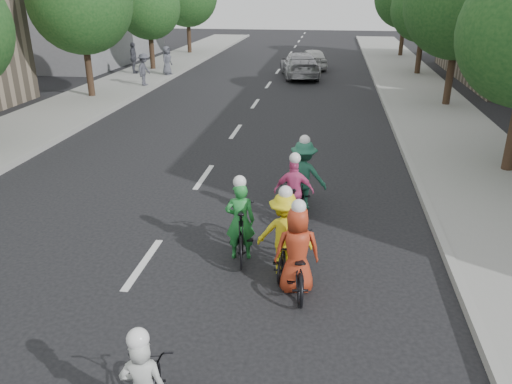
% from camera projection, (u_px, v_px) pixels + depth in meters
% --- Properties ---
extents(ground, '(120.00, 120.00, 0.00)m').
position_uv_depth(ground, '(143.00, 264.00, 9.97)').
color(ground, black).
rests_on(ground, ground).
extents(sidewalk_left, '(4.00, 80.00, 0.15)m').
position_uv_depth(sidewalk_left, '(42.00, 122.00, 20.18)').
color(sidewalk_left, gray).
rests_on(sidewalk_left, ground).
extents(curb_left, '(0.18, 80.00, 0.18)m').
position_uv_depth(curb_left, '(87.00, 123.00, 19.91)').
color(curb_left, '#999993').
rests_on(curb_left, ground).
extents(sidewalk_right, '(4.00, 80.00, 0.15)m').
position_uv_depth(sidewalk_right, '(453.00, 138.00, 17.99)').
color(sidewalk_right, gray).
rests_on(sidewalk_right, ground).
extents(curb_right, '(0.18, 80.00, 0.18)m').
position_uv_depth(curb_right, '(398.00, 136.00, 18.25)').
color(curb_right, '#999993').
rests_on(curb_right, ground).
extents(bldg_sw, '(10.00, 14.00, 8.00)m').
position_uv_depth(bldg_sw, '(65.00, 4.00, 36.25)').
color(bldg_sw, slate).
rests_on(bldg_sw, ground).
extents(tree_l_3, '(4.80, 4.80, 6.93)m').
position_uv_depth(tree_l_3, '(80.00, 1.00, 23.10)').
color(tree_l_3, black).
rests_on(tree_l_3, ground).
extents(tree_l_4, '(4.00, 4.00, 5.97)m').
position_uv_depth(tree_l_4, '(148.00, 7.00, 31.54)').
color(tree_l_4, black).
rests_on(tree_l_4, ground).
extents(tree_r_1, '(4.80, 4.80, 6.93)m').
position_uv_depth(tree_r_1, '(460.00, 3.00, 21.32)').
color(tree_r_1, black).
rests_on(tree_r_1, ground).
extents(tree_r_2, '(4.00, 4.00, 5.97)m').
position_uv_depth(tree_r_2, '(425.00, 8.00, 29.76)').
color(tree_r_2, black).
rests_on(tree_r_2, ground).
extents(cyclist_0, '(1.09, 1.64, 1.79)m').
position_uv_depth(cyclist_0, '(285.00, 240.00, 9.50)').
color(cyclist_0, black).
rests_on(cyclist_0, ground).
extents(cyclist_1, '(0.93, 1.53, 1.71)m').
position_uv_depth(cyclist_1, '(294.00, 197.00, 11.56)').
color(cyclist_1, black).
rests_on(cyclist_1, ground).
extents(cyclist_3, '(0.90, 1.89, 1.79)m').
position_uv_depth(cyclist_3, '(297.00, 258.00, 8.94)').
color(cyclist_3, black).
rests_on(cyclist_3, ground).
extents(cyclist_4, '(0.83, 1.90, 1.78)m').
position_uv_depth(cyclist_4, '(241.00, 228.00, 10.05)').
color(cyclist_4, black).
rests_on(cyclist_4, ground).
extents(cyclist_5, '(1.20, 1.64, 1.90)m').
position_uv_depth(cyclist_5, '(303.00, 180.00, 12.21)').
color(cyclist_5, black).
rests_on(cyclist_5, ground).
extents(follow_car_lead, '(2.97, 5.43, 1.49)m').
position_uv_depth(follow_car_lead, '(300.00, 65.00, 30.38)').
color(follow_car_lead, '#A3A3A7').
rests_on(follow_car_lead, ground).
extents(follow_car_trail, '(2.31, 4.16, 1.34)m').
position_uv_depth(follow_car_trail, '(313.00, 58.00, 33.71)').
color(follow_car_trail, silver).
rests_on(follow_car_trail, ground).
extents(spectator_0, '(0.73, 1.15, 1.70)m').
position_uv_depth(spectator_0, '(144.00, 69.00, 27.01)').
color(spectator_0, '#484954').
rests_on(spectator_0, sidewalk_left).
extents(spectator_1, '(0.66, 1.16, 1.86)m').
position_uv_depth(spectator_1, '(134.00, 58.00, 30.82)').
color(spectator_1, '#464752').
rests_on(spectator_1, sidewalk_left).
extents(spectator_2, '(0.69, 0.92, 1.69)m').
position_uv_depth(spectator_2, '(167.00, 60.00, 30.38)').
color(spectator_2, '#4F515D').
rests_on(spectator_2, sidewalk_left).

